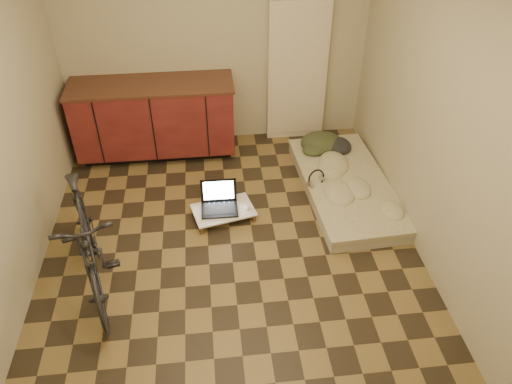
{
  "coord_description": "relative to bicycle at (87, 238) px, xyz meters",
  "views": [
    {
      "loc": [
        -0.15,
        -3.5,
        3.33
      ],
      "look_at": [
        0.25,
        0.08,
        0.55
      ],
      "focal_mm": 35.0,
      "sensor_mm": 36.0,
      "label": 1
    }
  ],
  "objects": [
    {
      "name": "room_shell",
      "position": [
        1.2,
        0.36,
        0.77
      ],
      "size": [
        3.5,
        4.0,
        2.6
      ],
      "color": "brown",
      "rests_on": "ground"
    },
    {
      "name": "cabinets",
      "position": [
        0.45,
        2.06,
        -0.06
      ],
      "size": [
        1.84,
        0.62,
        0.91
      ],
      "color": "black",
      "rests_on": "ground"
    },
    {
      "name": "appliance_panel",
      "position": [
        2.15,
        2.3,
        0.32
      ],
      "size": [
        0.7,
        0.1,
        1.7
      ],
      "primitive_type": "cube",
      "color": "beige",
      "rests_on": "ground"
    },
    {
      "name": "bicycle",
      "position": [
        0.0,
        0.0,
        0.0
      ],
      "size": [
        0.89,
        1.71,
        1.06
      ],
      "primitive_type": "imported",
      "rotation": [
        0.0,
        0.0,
        0.26
      ],
      "color": "black",
      "rests_on": "ground"
    },
    {
      "name": "futon",
      "position": [
        2.5,
        1.04,
        -0.45
      ],
      "size": [
        0.98,
        1.87,
        0.16
      ],
      "rotation": [
        0.0,
        0.0,
        0.06
      ],
      "color": "#B6AC91",
      "rests_on": "ground"
    },
    {
      "name": "clothing_pile",
      "position": [
        2.42,
        1.73,
        -0.27
      ],
      "size": [
        0.54,
        0.46,
        0.21
      ],
      "primitive_type": null,
      "rotation": [
        0.0,
        0.0,
        0.06
      ],
      "color": "#313B22",
      "rests_on": "futon"
    },
    {
      "name": "headphones",
      "position": [
        2.16,
        1.02,
        -0.3
      ],
      "size": [
        0.29,
        0.28,
        0.15
      ],
      "primitive_type": null,
      "rotation": [
        0.0,
        0.0,
        0.4
      ],
      "color": "black",
      "rests_on": "futon"
    },
    {
      "name": "lap_desk",
      "position": [
        1.15,
        0.76,
        -0.44
      ],
      "size": [
        0.68,
        0.52,
        0.1
      ],
      "rotation": [
        0.0,
        0.0,
        0.23
      ],
      "color": "brown",
      "rests_on": "ground"
    },
    {
      "name": "laptop",
      "position": [
        1.12,
        0.81,
        -0.38
      ],
      "size": [
        0.37,
        0.33,
        0.25
      ],
      "rotation": [
        0.0,
        0.0,
        -0.01
      ],
      "color": "black",
      "rests_on": "lap_desk"
    },
    {
      "name": "mouse",
      "position": [
        1.4,
        0.75,
        -0.41
      ],
      "size": [
        0.06,
        0.09,
        0.03
      ],
      "primitive_type": "ellipsoid",
      "rotation": [
        0.0,
        0.0,
        -0.12
      ],
      "color": "white",
      "rests_on": "lap_desk"
    }
  ]
}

